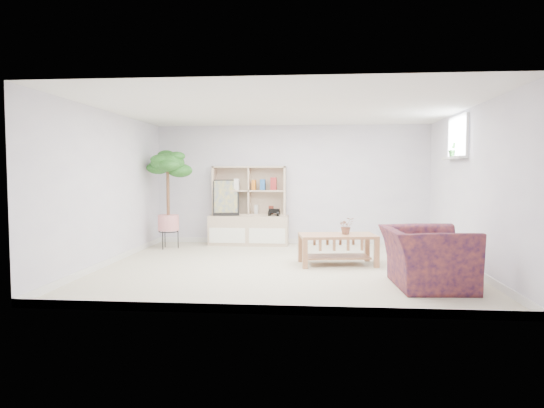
# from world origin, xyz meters

# --- Properties ---
(floor) EXTENTS (5.50, 5.00, 0.01)m
(floor) POSITION_xyz_m (0.00, 0.00, 0.00)
(floor) COLOR #C3BA94
(floor) RESTS_ON ground
(ceiling) EXTENTS (5.50, 5.00, 0.01)m
(ceiling) POSITION_xyz_m (0.00, 0.00, 2.40)
(ceiling) COLOR white
(ceiling) RESTS_ON walls
(walls) EXTENTS (5.51, 5.01, 2.40)m
(walls) POSITION_xyz_m (0.00, 0.00, 1.20)
(walls) COLOR silver
(walls) RESTS_ON floor
(baseboard) EXTENTS (5.50, 5.00, 0.10)m
(baseboard) POSITION_xyz_m (0.00, 0.00, 0.05)
(baseboard) COLOR white
(baseboard) RESTS_ON floor
(window) EXTENTS (0.10, 0.98, 0.68)m
(window) POSITION_xyz_m (2.73, 0.60, 2.00)
(window) COLOR #C8DCFF
(window) RESTS_ON walls
(window_sill) EXTENTS (0.14, 1.00, 0.04)m
(window_sill) POSITION_xyz_m (2.67, 0.60, 1.68)
(window_sill) COLOR white
(window_sill) RESTS_ON walls
(storage_unit) EXTENTS (1.57, 0.53, 1.57)m
(storage_unit) POSITION_xyz_m (-0.84, 2.24, 0.79)
(storage_unit) COLOR tan
(storage_unit) RESTS_ON floor
(poster) EXTENTS (0.53, 0.21, 0.72)m
(poster) POSITION_xyz_m (-1.29, 2.18, 0.95)
(poster) COLOR yellow
(poster) RESTS_ON storage_unit
(toy_truck) EXTENTS (0.31, 0.22, 0.16)m
(toy_truck) POSITION_xyz_m (-0.33, 2.19, 0.67)
(toy_truck) COLOR black
(toy_truck) RESTS_ON storage_unit
(coffee_table) EXTENTS (1.25, 0.81, 0.48)m
(coffee_table) POSITION_xyz_m (0.83, 0.27, 0.24)
(coffee_table) COLOR #9A6C4B
(coffee_table) RESTS_ON floor
(table_plant) EXTENTS (0.29, 0.27, 0.26)m
(table_plant) POSITION_xyz_m (0.97, 0.31, 0.61)
(table_plant) COLOR #297127
(table_plant) RESTS_ON coffee_table
(floor_tree) EXTENTS (0.80, 0.80, 1.88)m
(floor_tree) POSITION_xyz_m (-2.30, 1.63, 0.94)
(floor_tree) COLOR #154A11
(floor_tree) RESTS_ON floor
(armchair) EXTENTS (1.08, 1.22, 0.86)m
(armchair) POSITION_xyz_m (1.88, -1.14, 0.43)
(armchair) COLOR #0C0C37
(armchair) RESTS_ON floor
(sill_plant) EXTENTS (0.14, 0.12, 0.23)m
(sill_plant) POSITION_xyz_m (2.67, 0.70, 1.82)
(sill_plant) COLOR #154A11
(sill_plant) RESTS_ON window_sill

